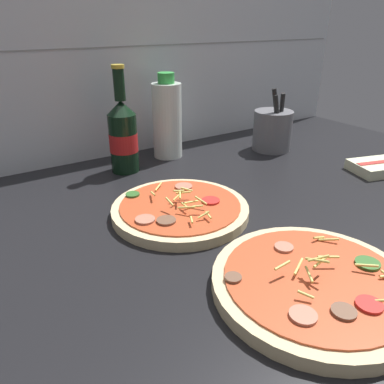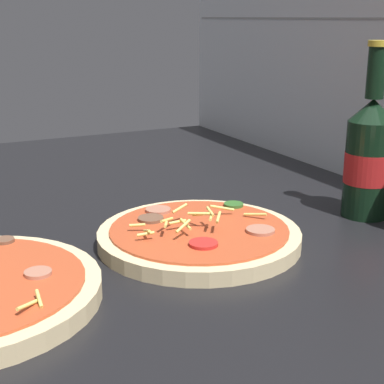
% 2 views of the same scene
% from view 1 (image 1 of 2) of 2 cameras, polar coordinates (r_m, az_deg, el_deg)
% --- Properties ---
extents(counter_slab, '(1.60, 0.90, 0.03)m').
position_cam_1_polar(counter_slab, '(0.70, 4.20, -5.36)').
color(counter_slab, black).
rests_on(counter_slab, ground).
extents(tile_backsplash, '(1.60, 0.01, 0.60)m').
position_cam_1_polar(tile_backsplash, '(1.00, -12.26, 20.80)').
color(tile_backsplash, silver).
rests_on(tile_backsplash, ground).
extents(pizza_near, '(0.28, 0.28, 0.06)m').
position_cam_1_polar(pizza_near, '(0.55, 18.11, -13.18)').
color(pizza_near, beige).
rests_on(pizza_near, counter_slab).
extents(pizza_far, '(0.26, 0.26, 0.05)m').
position_cam_1_polar(pizza_far, '(0.71, -1.82, -2.66)').
color(pizza_far, beige).
rests_on(pizza_far, counter_slab).
extents(beer_bottle, '(0.07, 0.07, 0.25)m').
position_cam_1_polar(beer_bottle, '(0.90, -10.46, 8.49)').
color(beer_bottle, black).
rests_on(beer_bottle, counter_slab).
extents(oil_bottle, '(0.08, 0.08, 0.22)m').
position_cam_1_polar(oil_bottle, '(0.99, -3.81, 10.98)').
color(oil_bottle, silver).
rests_on(oil_bottle, counter_slab).
extents(utensil_crock, '(0.11, 0.11, 0.17)m').
position_cam_1_polar(utensil_crock, '(1.08, 12.19, 9.24)').
color(utensil_crock, slate).
rests_on(utensil_crock, counter_slab).
extents(dish_towel, '(0.16, 0.13, 0.03)m').
position_cam_1_polar(dish_towel, '(1.02, 26.86, 3.46)').
color(dish_towel, beige).
rests_on(dish_towel, counter_slab).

